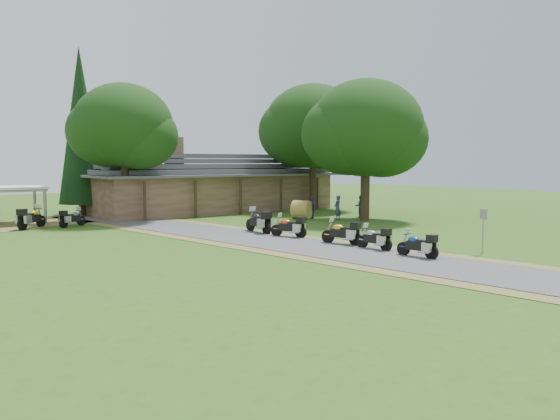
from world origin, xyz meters
TOP-DOWN VIEW (x-y plane):
  - ground at (0.00, 0.00)m, footprint 120.00×120.00m
  - driveway at (-0.50, 4.00)m, footprint 51.95×51.95m
  - lodge at (6.00, 24.00)m, footprint 21.40×9.40m
  - motorcycle_row_a at (1.41, -1.56)m, footprint 0.80×1.82m
  - motorcycle_row_b at (1.52, 1.09)m, footprint 0.75×1.80m
  - motorcycle_row_c at (1.41, 3.18)m, footprint 1.24×2.05m
  - motorcycle_row_d at (0.93, 6.89)m, footprint 1.36×1.99m
  - motorcycle_row_e at (0.70, 9.47)m, footprint 0.74×2.15m
  - motorcycle_carport_a at (-9.38, 19.71)m, footprint 2.11×1.89m
  - motorcycle_carport_b at (-7.08, 19.14)m, footprint 1.87×1.32m
  - person_a at (9.30, 11.89)m, footprint 0.68×0.57m
  - person_b at (11.92, 12.21)m, footprint 0.68×0.65m
  - person_c at (8.65, 13.88)m, footprint 0.63×0.67m
  - hay_bale at (7.74, 14.04)m, footprint 1.76×1.71m
  - sign_post at (4.47, -2.75)m, footprint 0.37×0.06m
  - oak_lodge_left at (-3.04, 20.45)m, footprint 6.84×6.84m
  - oak_lodge_right at (13.23, 19.17)m, footprint 8.47×8.47m
  - oak_driveway at (10.59, 10.45)m, footprint 8.03×8.03m
  - cedar_near at (-4.12, 26.34)m, footprint 3.57×3.57m

SIDE VIEW (x-z plane):
  - ground at x=0.00m, z-range 0.00..0.00m
  - driveway at x=-0.50m, z-range 0.00..0.00m
  - motorcycle_row_b at x=1.52m, z-range 0.00..1.20m
  - motorcycle_row_a at x=1.41m, z-range 0.00..1.20m
  - motorcycle_carport_b at x=-7.08m, z-range 0.00..1.23m
  - motorcycle_row_d at x=0.93m, z-range 0.00..1.30m
  - motorcycle_row_c at x=1.41m, z-range 0.00..1.34m
  - hay_bale at x=7.74m, z-range 0.00..1.34m
  - motorcycle_row_e at x=0.70m, z-range 0.00..1.46m
  - motorcycle_carport_a at x=-9.38m, z-range 0.00..1.47m
  - person_c at x=8.65m, z-range 0.00..1.92m
  - person_b at x=11.92m, z-range 0.00..1.94m
  - sign_post at x=4.47m, z-range 0.00..2.05m
  - person_a at x=9.30m, z-range 0.00..2.06m
  - lodge at x=6.00m, z-range 0.00..4.90m
  - oak_driveway at x=10.59m, z-range 0.00..10.51m
  - oak_lodge_left at x=-3.04m, z-range 0.00..10.78m
  - oak_lodge_right at x=13.23m, z-range 0.00..11.62m
  - cedar_near at x=-4.12m, z-range 0.00..12.96m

